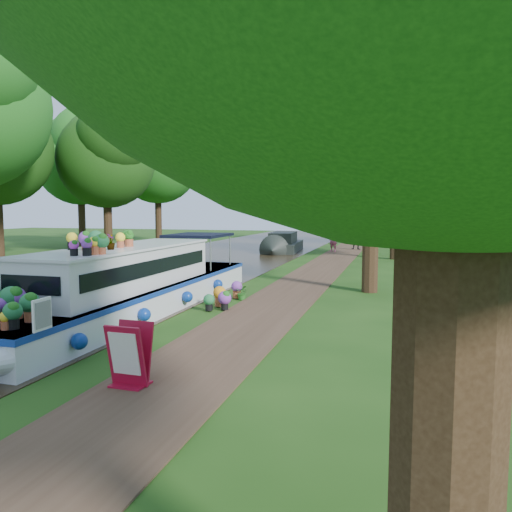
% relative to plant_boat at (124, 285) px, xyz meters
% --- Properties ---
extents(ground, '(100.00, 100.00, 0.00)m').
position_rel_plant_boat_xyz_m(ground, '(2.25, 2.91, -0.85)').
color(ground, '#1A3C0F').
rests_on(ground, ground).
extents(canal_water, '(10.00, 100.00, 0.02)m').
position_rel_plant_boat_xyz_m(canal_water, '(-3.75, 2.91, -0.84)').
color(canal_water, black).
rests_on(canal_water, ground).
extents(towpath, '(2.20, 100.00, 0.03)m').
position_rel_plant_boat_xyz_m(towpath, '(3.45, 2.91, -0.84)').
color(towpath, '#422D1F').
rests_on(towpath, ground).
extents(plant_boat, '(2.29, 13.52, 2.25)m').
position_rel_plant_boat_xyz_m(plant_boat, '(0.00, 0.00, 0.00)').
color(plant_boat, silver).
rests_on(plant_boat, canal_water).
extents(tree_near_overhang, '(5.52, 5.28, 8.99)m').
position_rel_plant_boat_xyz_m(tree_near_overhang, '(6.04, 5.97, 5.75)').
color(tree_near_overhang, black).
rests_on(tree_near_overhang, ground).
extents(tree_near_mid, '(6.90, 6.60, 9.40)m').
position_rel_plant_boat_xyz_m(tree_near_mid, '(6.73, 17.99, 5.58)').
color(tree_near_mid, black).
rests_on(tree_near_mid, ground).
extents(tree_near_far, '(7.59, 7.26, 10.30)m').
position_rel_plant_boat_xyz_m(tree_near_far, '(6.23, 29.00, 6.20)').
color(tree_near_far, black).
rests_on(tree_near_far, ground).
extents(tree_far_c, '(7.13, 6.82, 9.59)m').
position_rel_plant_boat_xyz_m(tree_far_c, '(-11.27, 16.99, 5.67)').
color(tree_far_c, black).
rests_on(tree_far_c, ground).
extents(tree_far_d, '(8.05, 7.70, 10.85)m').
position_rel_plant_boat_xyz_m(tree_far_d, '(-12.77, 27.00, 6.55)').
color(tree_far_d, black).
rests_on(tree_far_d, ground).
extents(tree_far_h, '(7.82, 7.48, 10.49)m').
position_rel_plant_boat_xyz_m(tree_far_h, '(-16.77, 22.00, 6.28)').
color(tree_far_h, black).
rests_on(tree_far_h, ground).
extents(second_boat, '(2.41, 6.84, 1.30)m').
position_rel_plant_boat_xyz_m(second_boat, '(-0.50, 21.07, -0.32)').
color(second_boat, black).
rests_on(second_boat, canal_water).
extents(sandwich_board, '(0.64, 0.52, 1.02)m').
position_rel_plant_boat_xyz_m(sandwich_board, '(2.88, -4.66, -0.36)').
color(sandwich_board, maroon).
rests_on(sandwich_board, towpath).
extents(pedestrian_pink, '(0.68, 0.56, 1.59)m').
position_rel_plant_boat_xyz_m(pedestrian_pink, '(2.75, 21.81, -0.03)').
color(pedestrian_pink, '#C14F87').
rests_on(pedestrian_pink, towpath).
extents(pedestrian_dark, '(0.79, 0.62, 1.61)m').
position_rel_plant_boat_xyz_m(pedestrian_dark, '(4.15, 23.89, -0.02)').
color(pedestrian_dark, black).
rests_on(pedestrian_dark, towpath).
extents(verge_plant, '(0.45, 0.40, 0.47)m').
position_rel_plant_boat_xyz_m(verge_plant, '(2.28, 3.22, -0.62)').
color(verge_plant, '#25661E').
rests_on(verge_plant, ground).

